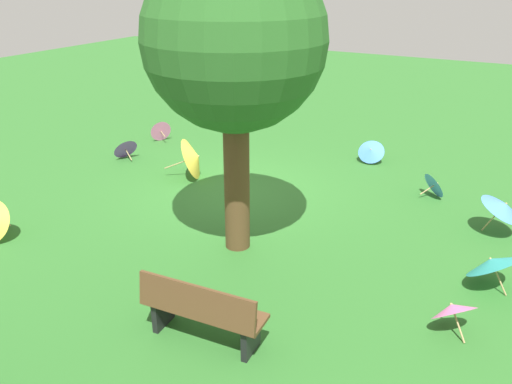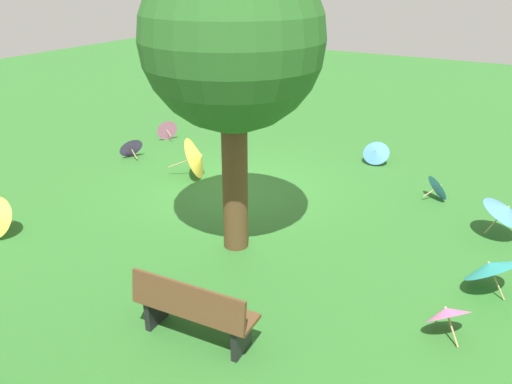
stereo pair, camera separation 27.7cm
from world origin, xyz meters
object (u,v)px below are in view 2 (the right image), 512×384
object	(u,v)px
parasol_pink_1	(447,313)
parasol_teal_0	(490,267)
park_bench	(193,310)
parasol_yellow_1	(198,157)
shade_tree	(233,42)
parasol_blue_4	(439,187)
parasol_pink_0	(167,130)
parasol_blue_2	(506,210)
parasol_purple_0	(130,146)
parasol_blue_0	(376,152)

from	to	relation	value
parasol_pink_1	parasol_teal_0	xyz separation A→B (m)	(-0.32, -1.31, 0.08)
park_bench	parasol_yellow_1	world-z (taller)	parasol_yellow_1
shade_tree	parasol_blue_4	distance (m)	5.46
parasol_pink_0	parasol_yellow_1	distance (m)	2.99
parasol_blue_2	parasol_teal_0	bearing A→B (deg)	90.81
parasol_pink_0	park_bench	bearing A→B (deg)	131.74
parasol_purple_0	parasol_blue_2	world-z (taller)	parasol_blue_2
parasol_blue_0	parasol_blue_4	xyz separation A→B (m)	(-1.77, 1.34, -0.04)
shade_tree	park_bench	bearing A→B (deg)	110.17
parasol_pink_0	parasol_pink_1	distance (m)	9.56
parasol_blue_0	parasol_teal_0	bearing A→B (deg)	125.74
shade_tree	parasol_purple_0	distance (m)	6.11
parasol_teal_0	parasol_blue_2	bearing A→B (deg)	-89.19
park_bench	parasol_pink_0	size ratio (longest dim) A/B	2.70
parasol_blue_4	shade_tree	bearing A→B (deg)	55.64
parasol_pink_1	parasol_blue_2	distance (m)	3.20
shade_tree	parasol_blue_0	distance (m)	5.96
parasol_purple_0	parasol_pink_0	size ratio (longest dim) A/B	1.21
parasol_pink_0	parasol_blue_2	xyz separation A→B (m)	(-8.67, 1.43, 0.25)
park_bench	parasol_teal_0	size ratio (longest dim) A/B	1.57
park_bench	parasol_pink_1	bearing A→B (deg)	-147.40
parasol_pink_0	parasol_blue_4	xyz separation A→B (m)	(-7.34, 0.30, -0.02)
parasol_yellow_1	parasol_teal_0	distance (m)	6.50
park_bench	parasol_purple_0	bearing A→B (deg)	-40.81
park_bench	parasol_pink_0	bearing A→B (deg)	-48.26
park_bench	parasol_blue_2	world-z (taller)	park_bench
shade_tree	parasol_pink_1	size ratio (longest dim) A/B	5.99
shade_tree	parasol_blue_0	size ratio (longest dim) A/B	7.04
shade_tree	parasol_teal_0	world-z (taller)	shade_tree
parasol_yellow_1	parasol_blue_2	distance (m)	6.30
parasol_yellow_1	parasol_pink_1	size ratio (longest dim) A/B	1.36
parasol_blue_4	parasol_yellow_1	bearing A→B (deg)	16.64
parasol_pink_0	parasol_blue_2	world-z (taller)	parasol_blue_2
parasol_purple_0	parasol_blue_2	bearing A→B (deg)	-179.08
parasol_purple_0	parasol_pink_1	xyz separation A→B (m)	(-8.25, 3.04, 0.04)
parasol_teal_0	parasol_blue_4	xyz separation A→B (m)	(1.36, -3.00, -0.14)
parasol_pink_0	parasol_yellow_1	size ratio (longest dim) A/B	0.56
shade_tree	parasol_pink_0	world-z (taller)	shade_tree
parasol_pink_1	parasol_purple_0	bearing A→B (deg)	-20.24
shade_tree	parasol_blue_0	xyz separation A→B (m)	(-0.77, -5.05, -3.06)
park_bench	parasol_purple_0	distance (m)	7.31
shade_tree	parasol_pink_1	world-z (taller)	shade_tree
parasol_blue_4	parasol_teal_0	bearing A→B (deg)	114.31
parasol_blue_2	parasol_blue_4	bearing A→B (deg)	-40.42
parasol_yellow_1	parasol_blue_2	bearing A→B (deg)	-176.82
parasol_yellow_1	shade_tree	bearing A→B (deg)	137.34
parasol_pink_0	parasol_blue_0	size ratio (longest dim) A/B	0.89
parasol_pink_1	parasol_blue_4	size ratio (longest dim) A/B	1.21
park_bench	parasol_purple_0	world-z (taller)	park_bench
park_bench	parasol_blue_0	bearing A→B (deg)	-89.32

